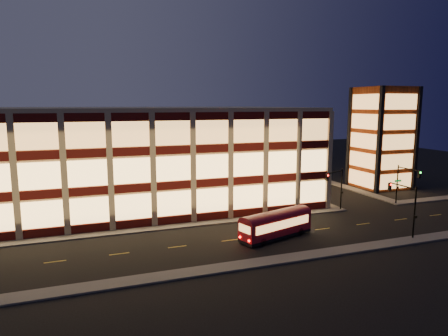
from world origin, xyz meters
name	(u,v)px	position (x,y,z in m)	size (l,w,h in m)	color
ground	(182,228)	(0.00, 0.00, 0.00)	(200.00, 200.00, 0.00)	black
sidewalk_office_south	(156,228)	(-3.00, 1.00, 0.07)	(54.00, 2.00, 0.15)	#514F4C
sidewalk_office_east	(283,188)	(23.00, 17.00, 0.07)	(2.00, 30.00, 0.15)	#514F4C
sidewalk_tower_south	(428,200)	(40.00, 1.00, 0.07)	(14.00, 2.00, 0.15)	#514F4C
sidewalk_tower_west	(335,184)	(34.00, 17.00, 0.07)	(2.00, 30.00, 0.15)	#514F4C
sidewalk_near	(216,269)	(0.00, -13.00, 0.07)	(100.00, 2.00, 0.15)	#514F4C
office_building	(137,154)	(-2.91, 16.91, 7.25)	(50.45, 30.45, 14.50)	tan
stair_tower	(382,138)	(39.95, 11.95, 8.99)	(8.60, 8.60, 18.00)	#8C3814
traffic_signal_far	(336,183)	(22.21, 0.24, 4.11)	(3.79, 1.87, 6.00)	black
traffic_signal_right	(405,179)	(33.50, -0.62, 4.10)	(1.20, 4.37, 6.00)	black
traffic_signal_near	(405,200)	(23.50, -11.03, 4.13)	(0.32, 4.45, 6.00)	black
trolley_bus	(276,223)	(9.18, -6.93, 1.73)	(9.48, 4.95, 3.12)	maroon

